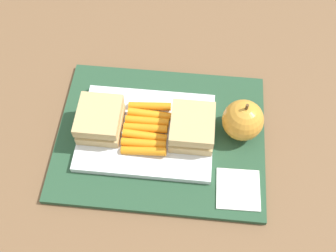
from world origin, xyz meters
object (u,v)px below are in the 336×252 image
Objects in this scene: sandwich_half_left at (100,120)px; paper_napkin at (238,189)px; carrot_sticks_bundle at (146,128)px; sandwich_half_right at (192,127)px; apple at (243,120)px; food_tray at (147,132)px.

sandwich_half_left is 0.26m from paper_napkin.
carrot_sticks_bundle is (0.08, -0.00, -0.02)m from sandwich_half_left.
apple is (0.08, 0.02, 0.00)m from sandwich_half_right.
sandwich_half_left is 0.99× the size of apple.
sandwich_half_right is 0.13m from paper_napkin.
paper_napkin is (0.24, -0.09, -0.03)m from sandwich_half_left.
sandwich_half_left is (-0.08, 0.00, 0.03)m from food_tray.
food_tray is at bearing 177.22° from carrot_sticks_bundle.
food_tray is 0.01m from carrot_sticks_bundle.
carrot_sticks_bundle is at bearing -179.99° from sandwich_half_right.
paper_napkin is (0.08, -0.09, -0.03)m from sandwich_half_right.
paper_napkin is at bearing -29.16° from carrot_sticks_bundle.
sandwich_half_left is at bearing -174.83° from apple.
sandwich_half_right is 0.99× the size of apple.
food_tray is 0.18m from paper_napkin.
apple reaches higher than carrot_sticks_bundle.
sandwich_half_right reaches higher than paper_napkin.
sandwich_half_right is at bearing 0.00° from sandwich_half_left.
sandwich_half_right reaches higher than food_tray.
sandwich_half_left is at bearing 159.46° from paper_napkin.
sandwich_half_left and sandwich_half_right have the same top height.
food_tray is 0.17m from apple.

